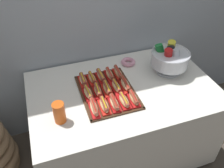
{
  "coord_description": "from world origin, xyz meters",
  "views": [
    {
      "loc": [
        -0.55,
        -1.33,
        1.97
      ],
      "look_at": [
        -0.08,
        0.05,
        0.78
      ],
      "focal_mm": 38.34,
      "sensor_mm": 36.0,
      "label": 1
    }
  ],
  "objects_px": {
    "hot_dog_0": "(94,108)",
    "hot_dog_6": "(98,91)",
    "hot_dog_1": "(104,105)",
    "hot_dog_8": "(116,87)",
    "hot_dog_5": "(88,93)",
    "hot_dog_10": "(83,80)",
    "serving_tray": "(107,92)",
    "cup_stack": "(59,113)",
    "punch_bowl": "(170,58)",
    "hot_dog_11": "(92,79)",
    "hot_dog_14": "(118,73)",
    "hot_dog_12": "(101,76)",
    "donut": "(128,62)",
    "hot_dog_4": "(134,98)",
    "hot_dog_7": "(107,89)",
    "hot_dog_13": "(110,75)",
    "buffet_table": "(122,119)",
    "hot_dog_9": "(125,85)",
    "hot_dog_3": "(124,101)",
    "hot_dog_2": "(114,103)"
  },
  "relations": [
    {
      "from": "punch_bowl",
      "to": "hot_dog_3",
      "type": "bearing_deg",
      "value": -152.6
    },
    {
      "from": "hot_dog_5",
      "to": "punch_bowl",
      "type": "height_order",
      "value": "punch_bowl"
    },
    {
      "from": "hot_dog_12",
      "to": "hot_dog_14",
      "type": "distance_m",
      "value": 0.15
    },
    {
      "from": "hot_dog_4",
      "to": "hot_dog_7",
      "type": "xyz_separation_m",
      "value": [
        -0.15,
        0.17,
        0.0
      ]
    },
    {
      "from": "hot_dog_7",
      "to": "hot_dog_13",
      "type": "xyz_separation_m",
      "value": [
        0.08,
        0.16,
        -0.0
      ]
    },
    {
      "from": "hot_dog_0",
      "to": "hot_dog_2",
      "type": "distance_m",
      "value": 0.15
    },
    {
      "from": "hot_dog_6",
      "to": "hot_dog_14",
      "type": "distance_m",
      "value": 0.28
    },
    {
      "from": "hot_dog_6",
      "to": "hot_dog_13",
      "type": "bearing_deg",
      "value": 47.38
    },
    {
      "from": "hot_dog_1",
      "to": "hot_dog_10",
      "type": "distance_m",
      "value": 0.34
    },
    {
      "from": "cup_stack",
      "to": "hot_dog_6",
      "type": "bearing_deg",
      "value": 28.79
    },
    {
      "from": "hot_dog_2",
      "to": "donut",
      "type": "bearing_deg",
      "value": 57.58
    },
    {
      "from": "hot_dog_0",
      "to": "hot_dog_7",
      "type": "bearing_deg",
      "value": 47.38
    },
    {
      "from": "hot_dog_2",
      "to": "hot_dog_7",
      "type": "xyz_separation_m",
      "value": [
        0.0,
        0.16,
        0.0
      ]
    },
    {
      "from": "hot_dog_10",
      "to": "hot_dog_13",
      "type": "relative_size",
      "value": 0.92
    },
    {
      "from": "hot_dog_9",
      "to": "punch_bowl",
      "type": "relative_size",
      "value": 0.58
    },
    {
      "from": "hot_dog_5",
      "to": "cup_stack",
      "type": "bearing_deg",
      "value": -144.1
    },
    {
      "from": "hot_dog_1",
      "to": "hot_dog_8",
      "type": "distance_m",
      "value": 0.22
    },
    {
      "from": "hot_dog_12",
      "to": "hot_dog_9",
      "type": "bearing_deg",
      "value": -48.07
    },
    {
      "from": "hot_dog_14",
      "to": "serving_tray",
      "type": "bearing_deg",
      "value": -132.62
    },
    {
      "from": "buffet_table",
      "to": "hot_dog_6",
      "type": "bearing_deg",
      "value": -177.68
    },
    {
      "from": "hot_dog_9",
      "to": "donut",
      "type": "xyz_separation_m",
      "value": [
        0.15,
        0.31,
        -0.02
      ]
    },
    {
      "from": "hot_dog_8",
      "to": "hot_dog_13",
      "type": "height_order",
      "value": "hot_dog_13"
    },
    {
      "from": "hot_dog_6",
      "to": "hot_dog_14",
      "type": "height_order",
      "value": "same"
    },
    {
      "from": "hot_dog_14",
      "to": "hot_dog_12",
      "type": "bearing_deg",
      "value": 179.66
    },
    {
      "from": "hot_dog_3",
      "to": "hot_dog_6",
      "type": "distance_m",
      "value": 0.22
    },
    {
      "from": "hot_dog_1",
      "to": "hot_dog_7",
      "type": "xyz_separation_m",
      "value": [
        0.08,
        0.16,
        0.0
      ]
    },
    {
      "from": "hot_dog_4",
      "to": "cup_stack",
      "type": "xyz_separation_m",
      "value": [
        -0.54,
        -0.01,
        0.04
      ]
    },
    {
      "from": "hot_dog_8",
      "to": "hot_dog_11",
      "type": "height_order",
      "value": "hot_dog_8"
    },
    {
      "from": "hot_dog_1",
      "to": "hot_dog_8",
      "type": "xyz_separation_m",
      "value": [
        0.15,
        0.16,
        -0.0
      ]
    },
    {
      "from": "buffet_table",
      "to": "donut",
      "type": "height_order",
      "value": "donut"
    },
    {
      "from": "hot_dog_2",
      "to": "hot_dog_5",
      "type": "height_order",
      "value": "same"
    },
    {
      "from": "hot_dog_1",
      "to": "hot_dog_11",
      "type": "relative_size",
      "value": 1.1
    },
    {
      "from": "hot_dog_1",
      "to": "hot_dog_6",
      "type": "distance_m",
      "value": 0.17
    },
    {
      "from": "hot_dog_6",
      "to": "donut",
      "type": "distance_m",
      "value": 0.49
    },
    {
      "from": "hot_dog_0",
      "to": "donut",
      "type": "bearing_deg",
      "value": 46.37
    },
    {
      "from": "hot_dog_0",
      "to": "punch_bowl",
      "type": "height_order",
      "value": "punch_bowl"
    },
    {
      "from": "serving_tray",
      "to": "punch_bowl",
      "type": "bearing_deg",
      "value": 9.53
    },
    {
      "from": "cup_stack",
      "to": "hot_dog_5",
      "type": "bearing_deg",
      "value": 35.9
    },
    {
      "from": "hot_dog_14",
      "to": "hot_dog_11",
      "type": "bearing_deg",
      "value": 179.66
    },
    {
      "from": "hot_dog_11",
      "to": "hot_dog_14",
      "type": "relative_size",
      "value": 0.85
    },
    {
      "from": "hot_dog_5",
      "to": "hot_dog_10",
      "type": "relative_size",
      "value": 1.01
    },
    {
      "from": "hot_dog_14",
      "to": "donut",
      "type": "height_order",
      "value": "hot_dog_14"
    },
    {
      "from": "serving_tray",
      "to": "hot_dog_8",
      "type": "height_order",
      "value": "hot_dog_8"
    },
    {
      "from": "hot_dog_12",
      "to": "punch_bowl",
      "type": "relative_size",
      "value": 0.53
    },
    {
      "from": "hot_dog_5",
      "to": "hot_dog_6",
      "type": "relative_size",
      "value": 1.03
    },
    {
      "from": "hot_dog_8",
      "to": "punch_bowl",
      "type": "relative_size",
      "value": 0.52
    },
    {
      "from": "hot_dog_1",
      "to": "hot_dog_3",
      "type": "distance_m",
      "value": 0.15
    },
    {
      "from": "hot_dog_0",
      "to": "hot_dog_6",
      "type": "xyz_separation_m",
      "value": [
        0.08,
        0.16,
        0.0
      ]
    },
    {
      "from": "serving_tray",
      "to": "hot_dog_5",
      "type": "xyz_separation_m",
      "value": [
        -0.15,
        0.0,
        0.03
      ]
    },
    {
      "from": "hot_dog_5",
      "to": "hot_dog_8",
      "type": "distance_m",
      "value": 0.23
    }
  ]
}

